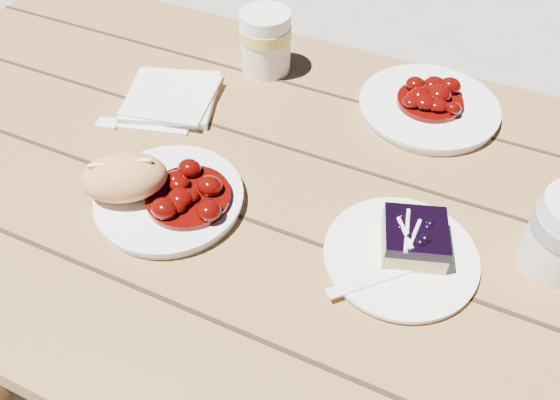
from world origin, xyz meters
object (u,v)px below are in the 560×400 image
at_px(bread_roll, 124,177).
at_px(second_plate, 428,108).
at_px(dessert_plate, 400,256).
at_px(picnic_table, 418,302).
at_px(main_plate, 170,199).
at_px(blueberry_cake, 415,238).
at_px(second_cup, 266,42).

relative_size(bread_roll, second_plate, 0.52).
xyz_separation_m(dessert_plate, second_plate, (-0.05, 0.32, 0.00)).
bearing_deg(bread_roll, dessert_plate, 9.14).
relative_size(picnic_table, main_plate, 9.73).
distance_m(bread_roll, second_plate, 0.51).
bearing_deg(bread_roll, picnic_table, 15.59).
distance_m(bread_roll, blueberry_cake, 0.40).
bearing_deg(picnic_table, bread_roll, -164.41).
relative_size(picnic_table, second_cup, 17.97).
xyz_separation_m(bread_roll, dessert_plate, (0.38, 0.06, -0.04)).
bearing_deg(picnic_table, second_plate, 107.83).
bearing_deg(blueberry_cake, second_cup, 121.44).
bearing_deg(main_plate, second_cup, 93.46).
distance_m(picnic_table, bread_roll, 0.49).
distance_m(dessert_plate, blueberry_cake, 0.03).
height_order(main_plate, blueberry_cake, blueberry_cake).
distance_m(blueberry_cake, second_cup, 0.47).
bearing_deg(main_plate, dessert_plate, 7.23).
bearing_deg(dessert_plate, bread_roll, -170.86).
xyz_separation_m(main_plate, bread_roll, (-0.06, -0.02, 0.04)).
height_order(picnic_table, blueberry_cake, blueberry_cake).
relative_size(main_plate, second_plate, 0.90).
bearing_deg(second_cup, picnic_table, -34.20).
height_order(second_plate, second_cup, second_cup).
xyz_separation_m(main_plate, dessert_plate, (0.33, 0.04, -0.00)).
relative_size(bread_roll, dessert_plate, 0.61).
bearing_deg(dessert_plate, picnic_table, 54.73).
relative_size(main_plate, bread_roll, 1.72).
bearing_deg(picnic_table, second_cup, 145.80).
distance_m(picnic_table, main_plate, 0.42).
xyz_separation_m(main_plate, second_cup, (-0.02, 0.36, 0.05)).
height_order(picnic_table, bread_roll, bread_roll).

